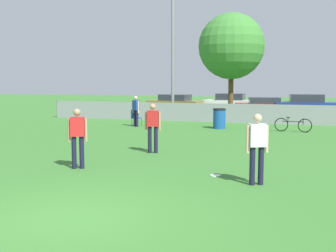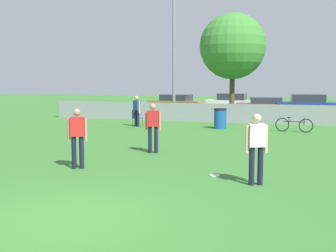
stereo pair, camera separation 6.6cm
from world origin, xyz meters
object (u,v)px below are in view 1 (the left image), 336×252
(player_receiver_white, at_px, (257,144))
(trash_bin, at_px, (219,118))
(spectator_in_blue, at_px, (136,109))
(parked_car_red, at_px, (264,106))
(parked_car_blue, at_px, (306,105))
(frisbee_disc, at_px, (215,175))
(folding_chair_sideline, at_px, (136,117))
(light_pole, at_px, (173,33))
(parked_car_white, at_px, (230,103))
(tree_near_pole, at_px, (231,46))
(player_thrower_red, at_px, (153,125))
(bicycle_sideline, at_px, (293,125))
(parked_car_tan, at_px, (175,103))
(player_defender_red, at_px, (78,134))

(player_receiver_white, xyz_separation_m, trash_bin, (-3.10, 11.29, -0.43))
(spectator_in_blue, distance_m, parked_car_red, 12.12)
(parked_car_red, xyz_separation_m, parked_car_blue, (2.91, 0.27, 0.09))
(frisbee_disc, height_order, folding_chair_sideline, folding_chair_sideline)
(parked_car_red, bearing_deg, parked_car_blue, -4.99)
(light_pole, bearing_deg, parked_car_blue, 35.06)
(folding_chair_sideline, distance_m, parked_car_white, 13.60)
(light_pole, height_order, tree_near_pole, light_pole)
(player_receiver_white, bearing_deg, trash_bin, 79.10)
(player_thrower_red, xyz_separation_m, parked_car_white, (-1.00, 21.08, -0.27))
(bicycle_sideline, relative_size, parked_car_tan, 0.38)
(trash_bin, distance_m, parked_car_white, 13.28)
(player_thrower_red, distance_m, parked_car_tan, 19.79)
(folding_chair_sideline, height_order, trash_bin, trash_bin)
(bicycle_sideline, height_order, parked_car_tan, parked_car_tan)
(trash_bin, height_order, parked_car_red, parked_car_red)
(player_thrower_red, bearing_deg, parked_car_white, 81.52)
(light_pole, xyz_separation_m, parked_car_red, (5.27, 5.47, -4.82))
(tree_near_pole, distance_m, folding_chair_sideline, 8.03)
(light_pole, relative_size, player_thrower_red, 5.65)
(tree_near_pole, xyz_separation_m, bicycle_sideline, (3.96, -5.71, -4.21))
(spectator_in_blue, bearing_deg, folding_chair_sideline, -37.09)
(parked_car_red, relative_size, parked_car_blue, 0.98)
(tree_near_pole, distance_m, player_defender_red, 16.81)
(player_defender_red, bearing_deg, parked_car_white, 65.02)
(parked_car_white, bearing_deg, frisbee_disc, -79.83)
(folding_chair_sideline, bearing_deg, parked_car_red, -113.87)
(frisbee_disc, bearing_deg, parked_car_blue, 84.17)
(player_receiver_white, xyz_separation_m, parked_car_white, (-4.78, 24.46, -0.27))
(player_thrower_red, xyz_separation_m, frisbee_disc, (2.70, -2.76, -0.93))
(trash_bin, xyz_separation_m, parked_car_tan, (-5.81, 11.20, 0.16))
(player_defender_red, relative_size, parked_car_blue, 0.36)
(player_thrower_red, bearing_deg, light_pole, 93.40)
(tree_near_pole, bearing_deg, parked_car_tan, 133.31)
(tree_near_pole, bearing_deg, frisbee_disc, -81.62)
(player_receiver_white, relative_size, parked_car_blue, 0.36)
(bicycle_sideline, distance_m, parked_car_white, 14.47)
(player_thrower_red, bearing_deg, parked_car_blue, 64.05)
(frisbee_disc, relative_size, folding_chair_sideline, 0.30)
(player_receiver_white, bearing_deg, player_thrower_red, 112.04)
(player_defender_red, bearing_deg, tree_near_pole, 60.31)
(tree_near_pole, bearing_deg, parked_car_red, 71.56)
(player_defender_red, relative_size, spectator_in_blue, 1.02)
(spectator_in_blue, bearing_deg, trash_bin, -144.25)
(player_thrower_red, relative_size, parked_car_blue, 0.36)
(player_defender_red, xyz_separation_m, spectator_in_blue, (-2.64, 10.53, -0.02))
(player_thrower_red, relative_size, frisbee_disc, 6.26)
(player_thrower_red, xyz_separation_m, parked_car_red, (1.96, 18.21, -0.33))
(parked_car_tan, bearing_deg, player_receiver_white, -60.00)
(frisbee_disc, bearing_deg, parked_car_red, 92.02)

